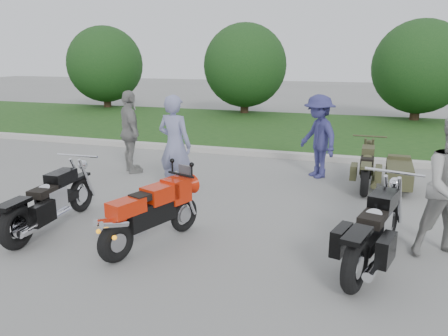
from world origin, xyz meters
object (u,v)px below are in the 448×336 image
(sportbike_red, at_px, (150,212))
(cruiser_right, at_px, (374,234))
(cruiser_sidecar, at_px, (385,172))
(person_back, at_px, (130,132))
(person_stripe, at_px, (175,145))
(cruiser_left, at_px, (48,204))
(person_denim, at_px, (318,137))

(sportbike_red, height_order, cruiser_right, cruiser_right)
(cruiser_sidecar, xyz_separation_m, person_back, (-5.57, -0.39, 0.58))
(cruiser_sidecar, distance_m, person_stripe, 4.27)
(cruiser_right, xyz_separation_m, person_stripe, (-3.69, 2.08, 0.51))
(cruiser_right, relative_size, person_back, 1.22)
(sportbike_red, relative_size, cruiser_left, 0.81)
(cruiser_left, height_order, person_stripe, person_stripe)
(person_back, bearing_deg, sportbike_red, 170.59)
(sportbike_red, height_order, person_back, person_back)
(cruiser_right, height_order, cruiser_sidecar, cruiser_right)
(person_denim, distance_m, person_back, 4.25)
(cruiser_sidecar, relative_size, person_back, 1.09)
(cruiser_right, xyz_separation_m, cruiser_sidecar, (0.25, 3.61, -0.09))
(cruiser_sidecar, distance_m, person_denim, 1.62)
(cruiser_left, distance_m, person_denim, 5.73)
(person_stripe, relative_size, person_denim, 1.06)
(cruiser_right, distance_m, person_denim, 4.34)
(person_stripe, xyz_separation_m, person_denim, (2.52, 2.07, -0.06))
(cruiser_right, xyz_separation_m, person_back, (-5.32, 3.22, 0.49))
(cruiser_right, bearing_deg, cruiser_left, -161.67)
(sportbike_red, distance_m, person_back, 4.24)
(sportbike_red, height_order, person_denim, person_denim)
(person_denim, bearing_deg, cruiser_sidecar, 29.61)
(cruiser_right, bearing_deg, cruiser_sidecar, 101.06)
(person_stripe, bearing_deg, person_back, -25.27)
(cruiser_sidecar, xyz_separation_m, person_stripe, (-3.94, -1.53, 0.60))
(cruiser_right, bearing_deg, person_denim, 120.88)
(cruiser_sidecar, bearing_deg, person_stripe, -157.31)
(sportbike_red, xyz_separation_m, person_stripe, (-0.68, 2.39, 0.45))
(sportbike_red, relative_size, person_back, 0.95)
(cruiser_sidecar, height_order, person_denim, person_denim)
(sportbike_red, relative_size, cruiser_sidecar, 0.87)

